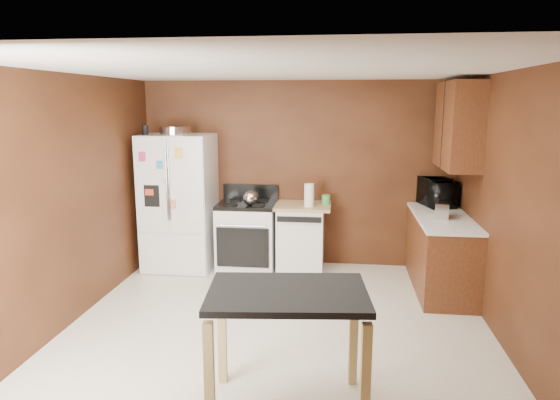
% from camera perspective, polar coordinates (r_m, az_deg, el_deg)
% --- Properties ---
extents(floor, '(4.50, 4.50, 0.00)m').
position_cam_1_polar(floor, '(5.02, -0.45, -15.09)').
color(floor, white).
rests_on(floor, ground).
extents(ceiling, '(4.50, 4.50, 0.00)m').
position_cam_1_polar(ceiling, '(4.51, -0.50, 14.72)').
color(ceiling, white).
rests_on(ceiling, ground).
extents(wall_back, '(4.20, 0.00, 4.20)m').
position_cam_1_polar(wall_back, '(6.81, 1.98, 2.98)').
color(wall_back, '#552C16').
rests_on(wall_back, ground).
extents(wall_front, '(4.20, 0.00, 4.20)m').
position_cam_1_polar(wall_front, '(2.49, -7.33, -11.95)').
color(wall_front, '#552C16').
rests_on(wall_front, ground).
extents(wall_left, '(0.00, 4.50, 4.50)m').
position_cam_1_polar(wall_left, '(5.30, -23.62, -0.33)').
color(wall_left, '#552C16').
rests_on(wall_left, ground).
extents(wall_right, '(0.00, 4.50, 4.50)m').
position_cam_1_polar(wall_right, '(4.81, 25.18, -1.55)').
color(wall_right, '#552C16').
rests_on(wall_right, ground).
extents(roasting_pan, '(0.41, 0.41, 0.10)m').
position_cam_1_polar(roasting_pan, '(6.69, -11.87, 7.78)').
color(roasting_pan, silver).
rests_on(roasting_pan, refrigerator).
extents(pen_cup, '(0.08, 0.08, 0.12)m').
position_cam_1_polar(pen_cup, '(6.72, -15.14, 7.74)').
color(pen_cup, black).
rests_on(pen_cup, refrigerator).
extents(kettle, '(0.19, 0.19, 0.19)m').
position_cam_1_polar(kettle, '(6.46, -3.44, 0.22)').
color(kettle, silver).
rests_on(kettle, gas_range).
extents(paper_towel, '(0.16, 0.16, 0.29)m').
position_cam_1_polar(paper_towel, '(6.43, 3.35, 0.55)').
color(paper_towel, white).
rests_on(paper_towel, dishwasher).
extents(green_canister, '(0.14, 0.14, 0.12)m').
position_cam_1_polar(green_canister, '(6.62, 5.27, 0.08)').
color(green_canister, green).
rests_on(green_canister, dishwasher).
extents(toaster, '(0.20, 0.27, 0.18)m').
position_cam_1_polar(toaster, '(6.05, 18.03, -1.10)').
color(toaster, silver).
rests_on(toaster, right_cabinets).
extents(microwave, '(0.54, 0.67, 0.32)m').
position_cam_1_polar(microwave, '(6.75, 17.36, 0.78)').
color(microwave, black).
rests_on(microwave, right_cabinets).
extents(refrigerator, '(0.90, 0.80, 1.80)m').
position_cam_1_polar(refrigerator, '(6.81, -11.45, -0.23)').
color(refrigerator, white).
rests_on(refrigerator, ground).
extents(gas_range, '(0.76, 0.68, 1.10)m').
position_cam_1_polar(gas_range, '(6.74, -3.75, -3.97)').
color(gas_range, white).
rests_on(gas_range, ground).
extents(dishwasher, '(0.78, 0.63, 0.89)m').
position_cam_1_polar(dishwasher, '(6.67, 2.39, -4.20)').
color(dishwasher, white).
rests_on(dishwasher, ground).
extents(right_cabinets, '(0.63, 1.58, 2.45)m').
position_cam_1_polar(right_cabinets, '(6.21, 18.45, -1.60)').
color(right_cabinets, brown).
rests_on(right_cabinets, ground).
extents(island, '(1.20, 0.86, 0.91)m').
position_cam_1_polar(island, '(3.65, 0.87, -12.46)').
color(island, black).
rests_on(island, ground).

